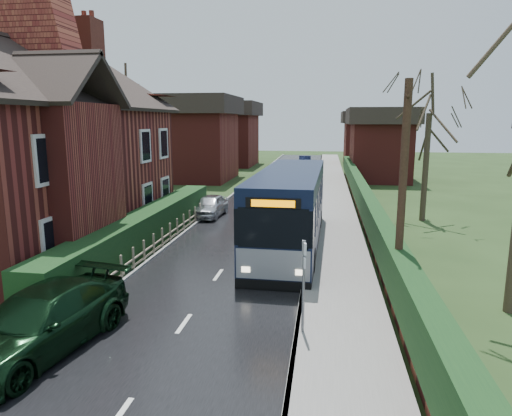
% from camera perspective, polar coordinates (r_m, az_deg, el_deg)
% --- Properties ---
extents(ground, '(140.00, 140.00, 0.00)m').
position_cam_1_polar(ground, '(14.59, -6.59, -10.93)').
color(ground, '#2D471E').
rests_on(ground, ground).
extents(road, '(6.00, 100.00, 0.02)m').
position_cam_1_polar(road, '(23.96, -0.33, -2.13)').
color(road, black).
rests_on(road, ground).
extents(pavement, '(2.50, 100.00, 0.14)m').
position_cam_1_polar(pavement, '(23.67, 9.89, -2.31)').
color(pavement, slate).
rests_on(pavement, ground).
extents(kerb_right, '(0.12, 100.00, 0.14)m').
position_cam_1_polar(kerb_right, '(23.67, 6.99, -2.23)').
color(kerb_right, gray).
rests_on(kerb_right, ground).
extents(kerb_left, '(0.12, 100.00, 0.10)m').
position_cam_1_polar(kerb_left, '(24.60, -7.37, -1.78)').
color(kerb_left, gray).
rests_on(kerb_left, ground).
extents(front_hedge, '(1.20, 16.00, 1.60)m').
position_cam_1_polar(front_hedge, '(20.10, -13.67, -2.67)').
color(front_hedge, black).
rests_on(front_hedge, ground).
extents(picket_fence, '(0.10, 16.00, 0.90)m').
position_cam_1_polar(picket_fence, '(19.92, -11.62, -3.75)').
color(picket_fence, gray).
rests_on(picket_fence, ground).
extents(right_wall_hedge, '(0.60, 50.00, 1.80)m').
position_cam_1_polar(right_wall_hedge, '(23.57, 13.74, -0.16)').
color(right_wall_hedge, maroon).
rests_on(right_wall_hedge, ground).
extents(brick_house, '(9.30, 14.60, 10.30)m').
position_cam_1_polar(brick_house, '(21.74, -26.31, 7.05)').
color(brick_house, maroon).
rests_on(brick_house, ground).
extents(bus, '(2.73, 11.01, 3.33)m').
position_cam_1_polar(bus, '(19.64, 4.26, -0.17)').
color(bus, black).
rests_on(bus, ground).
extents(car_silver, '(1.64, 3.72, 1.24)m').
position_cam_1_polar(car_silver, '(26.16, -5.76, 0.29)').
color(car_silver, silver).
rests_on(car_silver, ground).
extents(car_green, '(2.89, 5.37, 1.48)m').
position_cam_1_polar(car_green, '(12.20, -25.34, -12.70)').
color(car_green, black).
rests_on(car_green, ground).
extents(car_distant, '(1.58, 4.00, 1.29)m').
position_cam_1_polar(car_distant, '(55.27, 6.12, 5.88)').
color(car_distant, black).
rests_on(car_distant, ground).
extents(bus_stop_sign, '(0.13, 0.38, 2.52)m').
position_cam_1_polar(bus_stop_sign, '(11.46, 5.99, -8.23)').
color(bus_stop_sign, slate).
rests_on(bus_stop_sign, ground).
extents(telegraph_pole, '(0.23, 0.84, 6.52)m').
position_cam_1_polar(telegraph_pole, '(13.39, 17.78, 1.30)').
color(telegraph_pole, black).
rests_on(telegraph_pole, ground).
extents(tree_right_far, '(4.28, 4.28, 8.27)m').
position_cam_1_polar(tree_right_far, '(26.17, 20.92, 11.88)').
color(tree_right_far, '#32281D').
rests_on(tree_right_far, ground).
extents(tree_house_side, '(4.13, 4.13, 9.40)m').
position_cam_1_polar(tree_house_side, '(30.46, -15.83, 13.52)').
color(tree_house_side, '#3B2F23').
rests_on(tree_house_side, ground).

